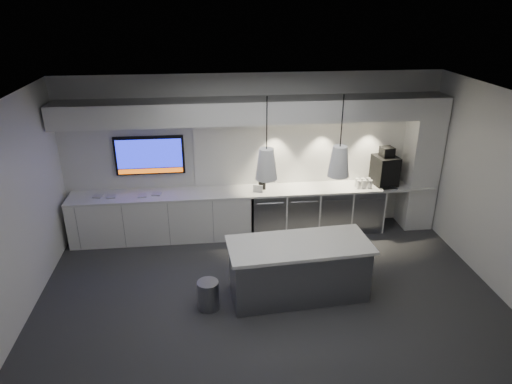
{
  "coord_description": "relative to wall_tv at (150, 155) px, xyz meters",
  "views": [
    {
      "loc": [
        -0.84,
        -5.61,
        4.23
      ],
      "look_at": [
        -0.1,
        1.1,
        1.32
      ],
      "focal_mm": 32.0,
      "sensor_mm": 36.0,
      "label": 1
    }
  ],
  "objects": [
    {
      "name": "wall_left",
      "position": [
        -1.6,
        -2.45,
        -0.06
      ],
      "size": [
        0.0,
        7.0,
        7.0
      ],
      "primitive_type": "plane",
      "rotation": [
        1.57,
        0.0,
        1.57
      ],
      "color": "silver",
      "rests_on": "floor"
    },
    {
      "name": "backsplash",
      "position": [
        3.1,
        0.03,
        -0.01
      ],
      "size": [
        4.6,
        0.03,
        1.3
      ],
      "primitive_type": "cube",
      "color": "white",
      "rests_on": "wall_back"
    },
    {
      "name": "bin",
      "position": [
        0.97,
        -2.5,
        -1.34
      ],
      "size": [
        0.37,
        0.37,
        0.44
      ],
      "primitive_type": "cylinder",
      "rotation": [
        0.0,
        0.0,
        -0.21
      ],
      "color": "gray",
      "rests_on": "floor"
    },
    {
      "name": "wall_tv",
      "position": [
        0.0,
        0.0,
        0.0
      ],
      "size": [
        1.25,
        0.07,
        0.72
      ],
      "color": "black",
      "rests_on": "wall_back"
    },
    {
      "name": "back_counter",
      "position": [
        1.9,
        -0.27,
        -0.68
      ],
      "size": [
        6.8,
        0.65,
        0.04
      ],
      "primitive_type": "cube",
      "color": "white",
      "rests_on": "left_base_cabinets"
    },
    {
      "name": "tray_d",
      "position": [
        0.1,
        -0.29,
        -0.65
      ],
      "size": [
        0.18,
        0.18,
        0.02
      ],
      "primitive_type": "cube",
      "rotation": [
        0.0,
        0.0,
        -0.17
      ],
      "color": "#B2B2B2",
      "rests_on": "back_counter"
    },
    {
      "name": "fridge_unit_a",
      "position": [
        2.15,
        -0.27,
        -1.13
      ],
      "size": [
        0.6,
        0.61,
        0.85
      ],
      "primitive_type": "cube",
      "color": "gray",
      "rests_on": "floor"
    },
    {
      "name": "tray_c",
      "position": [
        -0.16,
        -0.34,
        -0.65
      ],
      "size": [
        0.18,
        0.18,
        0.02
      ],
      "primitive_type": "cube",
      "rotation": [
        0.0,
        0.0,
        0.12
      ],
      "color": "#B2B2B2",
      "rests_on": "back_counter"
    },
    {
      "name": "soffit",
      "position": [
        1.9,
        -0.25,
        0.84
      ],
      "size": [
        6.9,
        0.6,
        0.4
      ],
      "primitive_type": "cube",
      "color": "white",
      "rests_on": "wall_back"
    },
    {
      "name": "coffee_machine",
      "position": [
        4.4,
        -0.25,
        -0.36
      ],
      "size": [
        0.47,
        0.62,
        0.74
      ],
      "rotation": [
        0.0,
        0.0,
        0.15
      ],
      "color": "black",
      "rests_on": "back_counter"
    },
    {
      "name": "sign_white",
      "position": [
        1.95,
        -0.38,
        -0.59
      ],
      "size": [
        0.18,
        0.07,
        0.14
      ],
      "primitive_type": "cube",
      "rotation": [
        0.0,
        0.0,
        -0.31
      ],
      "color": "white",
      "rests_on": "back_counter"
    },
    {
      "name": "tray_b",
      "position": [
        -0.71,
        -0.31,
        -0.65
      ],
      "size": [
        0.17,
        0.17,
        0.02
      ],
      "primitive_type": "cube",
      "rotation": [
        0.0,
        0.0,
        0.07
      ],
      "color": "#B2B2B2",
      "rests_on": "back_counter"
    },
    {
      "name": "floor",
      "position": [
        1.9,
        -2.45,
        -1.56
      ],
      "size": [
        7.0,
        7.0,
        0.0
      ],
      "primitive_type": "plane",
      "color": "#2F3032",
      "rests_on": "ground"
    },
    {
      "name": "cup_cluster",
      "position": [
        3.96,
        -0.36,
        -0.58
      ],
      "size": [
        0.3,
        0.19,
        0.16
      ],
      "primitive_type": null,
      "color": "silver",
      "rests_on": "back_counter"
    },
    {
      "name": "left_base_cabinets",
      "position": [
        0.15,
        -0.27,
        -1.13
      ],
      "size": [
        3.3,
        0.63,
        0.86
      ],
      "primitive_type": "cube",
      "color": "white",
      "rests_on": "floor"
    },
    {
      "name": "wall_back",
      "position": [
        1.9,
        0.05,
        -0.06
      ],
      "size": [
        7.0,
        0.0,
        7.0
      ],
      "primitive_type": "plane",
      "rotation": [
        1.57,
        0.0,
        0.0
      ],
      "color": "silver",
      "rests_on": "floor"
    },
    {
      "name": "fridge_unit_b",
      "position": [
        2.78,
        -0.27,
        -1.13
      ],
      "size": [
        0.6,
        0.61,
        0.85
      ],
      "primitive_type": "cube",
      "color": "gray",
      "rests_on": "floor"
    },
    {
      "name": "wall_right",
      "position": [
        5.4,
        -2.45,
        -0.06
      ],
      "size": [
        0.0,
        7.0,
        7.0
      ],
      "primitive_type": "plane",
      "rotation": [
        1.57,
        0.0,
        -1.57
      ],
      "color": "silver",
      "rests_on": "floor"
    },
    {
      "name": "tray_a",
      "position": [
        -0.95,
        -0.27,
        -0.65
      ],
      "size": [
        0.19,
        0.19,
        0.02
      ],
      "primitive_type": "cube",
      "rotation": [
        0.0,
        0.0,
        -0.24
      ],
      "color": "#B2B2B2",
      "rests_on": "back_counter"
    },
    {
      "name": "sign_black",
      "position": [
        2.03,
        -0.29,
        -0.57
      ],
      "size": [
        0.14,
        0.06,
        0.18
      ],
      "primitive_type": "cube",
      "rotation": [
        0.0,
        0.0,
        0.32
      ],
      "color": "black",
      "rests_on": "back_counter"
    },
    {
      "name": "wall_front",
      "position": [
        1.9,
        -4.95,
        -0.06
      ],
      "size": [
        7.0,
        0.0,
        7.0
      ],
      "primitive_type": "plane",
      "rotation": [
        -1.57,
        0.0,
        0.0
      ],
      "color": "silver",
      "rests_on": "floor"
    },
    {
      "name": "fridge_unit_c",
      "position": [
        3.41,
        -0.27,
        -1.13
      ],
      "size": [
        0.6,
        0.61,
        0.85
      ],
      "primitive_type": "cube",
      "color": "gray",
      "rests_on": "floor"
    },
    {
      "name": "fridge_unit_d",
      "position": [
        4.04,
        -0.27,
        -1.13
      ],
      "size": [
        0.6,
        0.61,
        0.85
      ],
      "primitive_type": "cube",
      "color": "gray",
      "rests_on": "floor"
    },
    {
      "name": "island",
      "position": [
        2.34,
        -2.33,
        -1.11
      ],
      "size": [
        2.16,
        1.05,
        0.89
      ],
      "rotation": [
        0.0,
        0.0,
        0.07
      ],
      "color": "gray",
      "rests_on": "floor"
    },
    {
      "name": "ceiling",
      "position": [
        1.9,
        -2.45,
        1.44
      ],
      "size": [
        7.0,
        7.0,
        0.0
      ],
      "primitive_type": "plane",
      "rotation": [
        3.14,
        0.0,
        0.0
      ],
      "color": "black",
      "rests_on": "wall_back"
    },
    {
      "name": "pendant_left",
      "position": [
        1.84,
        -2.33,
        0.59
      ],
      "size": [
        0.3,
        0.3,
        1.13
      ],
      "color": "white",
      "rests_on": "ceiling"
    },
    {
      "name": "column",
      "position": [
        5.1,
        -0.25,
        -0.26
      ],
      "size": [
        0.55,
        0.55,
        2.6
      ],
      "primitive_type": "cube",
      "color": "white",
      "rests_on": "floor"
    },
    {
      "name": "pendant_right",
      "position": [
        2.84,
        -2.33,
        0.59
      ],
      "size": [
        0.3,
        0.3,
        1.13
      ],
      "color": "white",
      "rests_on": "ceiling"
    }
  ]
}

